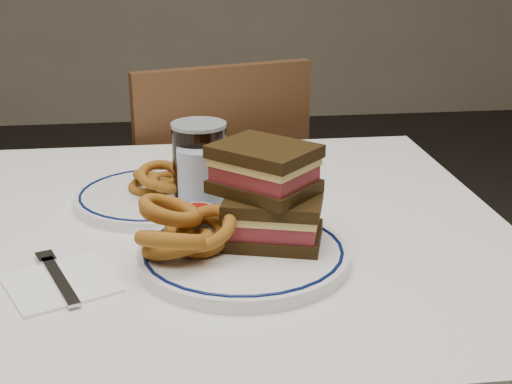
{
  "coord_description": "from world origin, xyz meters",
  "views": [
    {
      "loc": [
        0.13,
        -0.99,
        1.17
      ],
      "look_at": [
        0.24,
        -0.13,
        0.85
      ],
      "focal_mm": 50.0,
      "sensor_mm": 36.0,
      "label": 1
    }
  ],
  "objects": [
    {
      "name": "far_plate",
      "position": [
        0.1,
        0.1,
        0.76
      ],
      "size": [
        0.26,
        0.26,
        0.02
      ],
      "color": "white",
      "rests_on": "dining_table"
    },
    {
      "name": "beer_mug",
      "position": [
        0.17,
        0.06,
        0.82
      ],
      "size": [
        0.13,
        0.08,
        0.14
      ],
      "color": "black",
      "rests_on": "dining_table"
    },
    {
      "name": "reuben_sandwich",
      "position": [
        0.26,
        -0.11,
        0.83
      ],
      "size": [
        0.17,
        0.16,
        0.13
      ],
      "color": "black",
      "rests_on": "main_plate"
    },
    {
      "name": "dining_table",
      "position": [
        0.0,
        0.0,
        0.64
      ],
      "size": [
        1.27,
        0.87,
        0.75
      ],
      "color": "silver",
      "rests_on": "floor"
    },
    {
      "name": "onion_rings_far",
      "position": [
        0.11,
        0.1,
        0.79
      ],
      "size": [
        0.11,
        0.12,
        0.06
      ],
      "color": "brown",
      "rests_on": "far_plate"
    },
    {
      "name": "onion_rings_main",
      "position": [
        0.14,
        -0.13,
        0.8
      ],
      "size": [
        0.14,
        0.14,
        0.1
      ],
      "color": "brown",
      "rests_on": "main_plate"
    },
    {
      "name": "water_glass",
      "position": [
        0.17,
        0.02,
        0.81
      ],
      "size": [
        0.07,
        0.07,
        0.11
      ],
      "primitive_type": "cylinder",
      "color": "#9EB3CD",
      "rests_on": "dining_table"
    },
    {
      "name": "ketchup_ramekin",
      "position": [
        0.16,
        -0.06,
        0.79
      ],
      "size": [
        0.05,
        0.05,
        0.03
      ],
      "color": "silver",
      "rests_on": "main_plate"
    },
    {
      "name": "main_plate",
      "position": [
        0.22,
        -0.13,
        0.76
      ],
      "size": [
        0.28,
        0.28,
        0.02
      ],
      "color": "white",
      "rests_on": "dining_table"
    },
    {
      "name": "chair_far",
      "position": [
        0.22,
        0.65,
        0.48
      ],
      "size": [
        0.51,
        0.51,
        0.89
      ],
      "color": "#4C2718",
      "rests_on": "floor"
    },
    {
      "name": "napkin_fork",
      "position": [
        -0.02,
        -0.17,
        0.75
      ],
      "size": [
        0.17,
        0.17,
        0.01
      ],
      "color": "white",
      "rests_on": "dining_table"
    }
  ]
}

